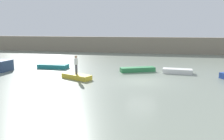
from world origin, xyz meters
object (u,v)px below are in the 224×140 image
(rowboat_white, at_px, (177,71))
(person_white_shirt, at_px, (76,64))
(rowboat_teal, at_px, (53,66))
(rowboat_yellow, at_px, (77,77))
(rowboat_green, at_px, (138,69))

(rowboat_white, xyz_separation_m, person_white_shirt, (-9.38, -4.50, 1.19))
(rowboat_teal, height_order, person_white_shirt, person_white_shirt)
(rowboat_teal, relative_size, rowboat_yellow, 1.14)
(rowboat_teal, height_order, rowboat_green, rowboat_green)
(rowboat_teal, bearing_deg, rowboat_green, -0.05)
(rowboat_yellow, relative_size, rowboat_green, 0.81)
(rowboat_white, bearing_deg, rowboat_yellow, -148.99)
(rowboat_white, height_order, person_white_shirt, person_white_shirt)
(rowboat_white, distance_m, person_white_shirt, 10.47)
(person_white_shirt, bearing_deg, rowboat_teal, 134.16)
(rowboat_green, xyz_separation_m, person_white_shirt, (-5.26, -4.53, 1.18))
(rowboat_teal, relative_size, person_white_shirt, 1.98)
(rowboat_yellow, relative_size, person_white_shirt, 1.73)
(rowboat_teal, xyz_separation_m, person_white_shirt, (4.56, -4.69, 1.18))
(rowboat_yellow, xyz_separation_m, rowboat_green, (5.26, 4.53, 0.02))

